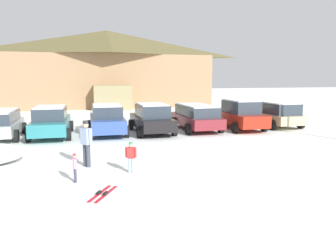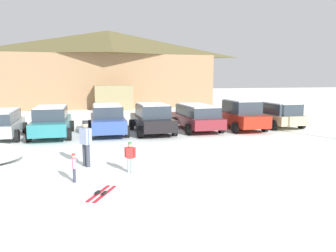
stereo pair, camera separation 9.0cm
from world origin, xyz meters
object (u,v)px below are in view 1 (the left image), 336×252
at_px(parked_maroon_van, 196,116).
at_px(parked_red_sedan, 239,115).
at_px(parked_blue_hatchback, 107,119).
at_px(skier_child_in_red_jacket, 131,156).
at_px(skier_child_in_pink_snowsuit, 75,166).
at_px(parked_black_sedan, 152,118).
at_px(skier_adult_in_blue_parka, 86,141).
at_px(parked_teal_hatchback, 51,121).
at_px(ski_lodge, 108,68).
at_px(parked_beige_suv, 276,113).
at_px(pair_of_skis, 103,193).

xyz_separation_m(parked_maroon_van, parked_red_sedan, (2.74, -0.25, 0.05)).
distance_m(parked_blue_hatchback, parked_red_sedan, 8.08).
bearing_deg(skier_child_in_red_jacket, skier_child_in_pink_snowsuit, -162.88).
distance_m(parked_black_sedan, parked_red_sedan, 5.56).
distance_m(parked_blue_hatchback, skier_adult_in_blue_parka, 6.82).
bearing_deg(parked_black_sedan, skier_child_in_red_jacket, -106.66).
xyz_separation_m(parked_teal_hatchback, parked_red_sedan, (11.04, -0.13, 0.06)).
bearing_deg(skier_adult_in_blue_parka, parked_black_sedan, 59.98).
bearing_deg(parked_teal_hatchback, ski_lodge, 76.66).
bearing_deg(parked_beige_suv, skier_child_in_red_jacket, -142.80).
distance_m(parked_teal_hatchback, parked_maroon_van, 8.31).
xyz_separation_m(parked_beige_suv, skier_child_in_pink_snowsuit, (-12.37, -8.58, -0.37)).
height_order(parked_teal_hatchback, parked_black_sedan, parked_black_sedan).
height_order(parked_black_sedan, parked_beige_suv, parked_black_sedan).
bearing_deg(skier_adult_in_blue_parka, pair_of_skis, -82.78).
bearing_deg(skier_child_in_pink_snowsuit, parked_blue_hatchback, 79.56).
bearing_deg(pair_of_skis, skier_adult_in_blue_parka, 97.22).
bearing_deg(parked_beige_suv, parked_maroon_van, -179.33).
bearing_deg(parked_teal_hatchback, parked_blue_hatchback, 1.10).
xyz_separation_m(skier_child_in_red_jacket, skier_child_in_pink_snowsuit, (-1.80, -0.55, -0.09)).
distance_m(parked_teal_hatchback, parked_blue_hatchback, 2.97).
height_order(skier_child_in_red_jacket, skier_child_in_pink_snowsuit, skier_child_in_red_jacket).
relative_size(parked_teal_hatchback, parked_beige_suv, 1.16).
distance_m(parked_beige_suv, skier_child_in_pink_snowsuit, 15.06).
xyz_separation_m(skier_child_in_pink_snowsuit, pair_of_skis, (0.75, -1.28, -0.48)).
bearing_deg(parked_teal_hatchback, skier_child_in_red_jacket, -67.72).
bearing_deg(skier_child_in_red_jacket, parked_beige_suv, 37.20).
bearing_deg(parked_blue_hatchback, skier_adult_in_blue_parka, -100.03).
bearing_deg(parked_beige_suv, pair_of_skis, -139.69).
bearing_deg(parked_teal_hatchback, parked_black_sedan, -2.57).
bearing_deg(parked_red_sedan, parked_maroon_van, 174.72).
xyz_separation_m(ski_lodge, skier_adult_in_blue_parka, (-2.64, -25.31, -3.22)).
relative_size(parked_red_sedan, skier_child_in_red_jacket, 4.39).
relative_size(parked_red_sedan, skier_child_in_pink_snowsuit, 5.16).
relative_size(parked_maroon_van, parked_red_sedan, 1.02).
height_order(parked_maroon_van, pair_of_skis, parked_maroon_van).
height_order(parked_red_sedan, parked_beige_suv, parked_red_sedan).
bearing_deg(parked_beige_suv, parked_teal_hatchback, -179.22).
bearing_deg(parked_maroon_van, skier_adult_in_blue_parka, -133.91).
distance_m(parked_teal_hatchback, pair_of_skis, 9.94).
distance_m(parked_blue_hatchback, skier_child_in_pink_snowsuit, 8.60).
bearing_deg(skier_child_in_pink_snowsuit, pair_of_skis, -59.64).
relative_size(parked_blue_hatchback, skier_child_in_pink_snowsuit, 5.28).
bearing_deg(skier_child_in_pink_snowsuit, ski_lodge, 83.64).
bearing_deg(parked_black_sedan, pair_of_skis, -109.41).
xyz_separation_m(parked_black_sedan, skier_child_in_red_jacket, (-2.27, -7.59, -0.26)).
bearing_deg(skier_adult_in_blue_parka, parked_beige_suv, 29.69).
relative_size(parked_blue_hatchback, skier_adult_in_blue_parka, 2.82).
distance_m(parked_teal_hatchback, skier_adult_in_blue_parka, 6.89).
distance_m(skier_child_in_red_jacket, skier_adult_in_blue_parka, 1.89).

